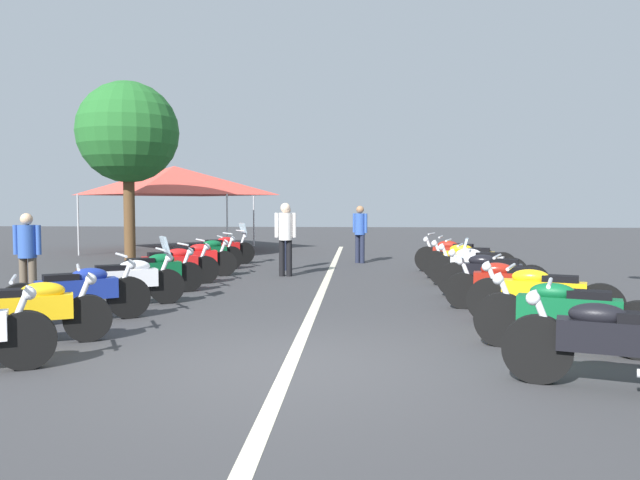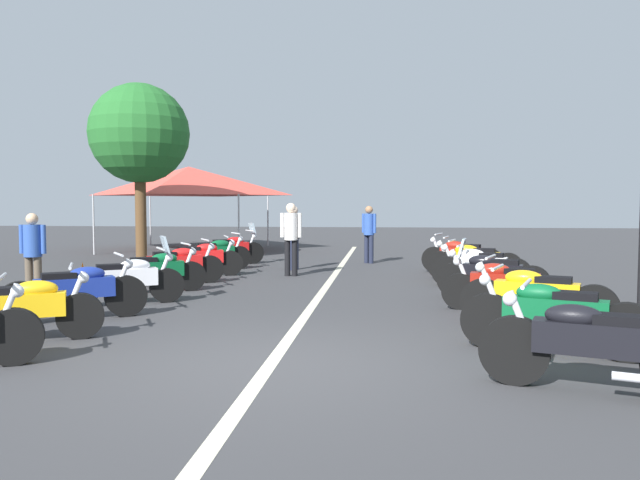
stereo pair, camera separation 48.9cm
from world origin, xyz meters
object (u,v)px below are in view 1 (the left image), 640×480
at_px(motorcycle_left_row_3, 126,280).
at_px(motorcycle_right_row_1, 567,314).
at_px(motorcycle_left_row_2, 79,292).
at_px(motorcycle_right_row_5, 476,265).
at_px(roadside_tree_0, 128,133).
at_px(bystander_3, 287,232).
at_px(motorcycle_right_row_3, 506,283).
at_px(motorcycle_right_row_4, 491,274).
at_px(bystander_0, 27,250).
at_px(motorcycle_right_row_0, 616,342).
at_px(bystander_2, 285,233).
at_px(event_tent, 174,181).
at_px(motorcycle_left_row_4, 153,272).
at_px(motorcycle_right_row_6, 468,260).
at_px(motorcycle_left_row_5, 171,265).
at_px(motorcycle_left_row_8, 221,249).
at_px(motorcycle_left_row_6, 194,258).
at_px(motorcycle_right_row_2, 542,295).
at_px(motorcycle_right_row_7, 454,255).
at_px(motorcycle_left_row_7, 206,254).
at_px(bystander_1, 360,229).
at_px(motorcycle_left_row_1, 29,311).

bearing_deg(motorcycle_left_row_3, motorcycle_right_row_1, -55.01).
relative_size(motorcycle_left_row_2, motorcycle_right_row_5, 0.91).
height_order(motorcycle_left_row_3, roadside_tree_0, roadside_tree_0).
height_order(motorcycle_left_row_3, motorcycle_right_row_1, motorcycle_left_row_3).
relative_size(motorcycle_left_row_2, bystander_3, 1.07).
relative_size(motorcycle_right_row_3, motorcycle_right_row_5, 1.01).
height_order(motorcycle_right_row_1, motorcycle_right_row_4, motorcycle_right_row_1).
relative_size(motorcycle_left_row_2, bystander_0, 1.15).
xyz_separation_m(motorcycle_right_row_0, bystander_2, (8.91, 4.21, 0.59)).
distance_m(bystander_2, event_tent, 9.78).
bearing_deg(motorcycle_left_row_3, motorcycle_right_row_3, -31.08).
bearing_deg(roadside_tree_0, bystander_2, -117.48).
distance_m(motorcycle_left_row_4, motorcycle_right_row_0, 8.65).
distance_m(motorcycle_right_row_6, bystander_0, 9.30).
height_order(motorcycle_left_row_5, motorcycle_right_row_4, motorcycle_right_row_4).
xyz_separation_m(motorcycle_left_row_8, motorcycle_right_row_1, (-9.96, -6.44, -0.00)).
bearing_deg(bystander_3, motorcycle_left_row_6, 72.50).
bearing_deg(bystander_2, roadside_tree_0, 63.77).
bearing_deg(motorcycle_right_row_1, motorcycle_right_row_2, -75.01).
relative_size(motorcycle_right_row_2, motorcycle_right_row_6, 0.98).
distance_m(motorcycle_left_row_6, motorcycle_right_row_7, 6.54).
bearing_deg(motorcycle_right_row_5, motorcycle_left_row_7, -4.97).
xyz_separation_m(motorcycle_left_row_5, bystander_1, (5.28, -4.09, 0.55)).
distance_m(motorcycle_left_row_2, motorcycle_left_row_7, 7.13).
distance_m(motorcycle_left_row_8, motorcycle_right_row_1, 11.87).
height_order(motorcycle_right_row_3, bystander_0, bystander_0).
relative_size(motorcycle_left_row_3, bystander_0, 1.15).
bearing_deg(motorcycle_left_row_5, roadside_tree_0, 90.43).
relative_size(motorcycle_left_row_8, motorcycle_right_row_3, 0.90).
height_order(motorcycle_left_row_1, motorcycle_right_row_0, motorcycle_right_row_0).
distance_m(motorcycle_left_row_7, motorcycle_right_row_1, 10.71).
xyz_separation_m(motorcycle_right_row_0, motorcycle_right_row_2, (3.04, -0.21, -0.00)).
xyz_separation_m(motorcycle_right_row_0, roadside_tree_0, (11.44, 9.07, 3.33)).
bearing_deg(motorcycle_left_row_5, motorcycle_left_row_7, 59.10).
xyz_separation_m(motorcycle_right_row_2, motorcycle_right_row_5, (4.20, 0.14, -0.01)).
relative_size(motorcycle_right_row_4, motorcycle_right_row_6, 0.94).
bearing_deg(motorcycle_right_row_0, motorcycle_right_row_1, -72.80).
xyz_separation_m(motorcycle_left_row_7, motorcycle_right_row_2, (-6.98, -6.66, 0.01)).
xyz_separation_m(bystander_3, event_tent, (6.71, 5.09, 1.64)).
xyz_separation_m(motorcycle_right_row_7, event_tent, (7.10, 9.44, 2.19)).
bearing_deg(motorcycle_right_row_5, bystander_1, -46.22).
relative_size(bystander_0, bystander_3, 0.93).
xyz_separation_m(motorcycle_left_row_7, roadside_tree_0, (1.42, 2.62, 3.34)).
height_order(motorcycle_left_row_6, motorcycle_right_row_7, motorcycle_right_row_7).
bearing_deg(motorcycle_left_row_1, motorcycle_right_row_5, 15.42).
distance_m(bystander_0, bystander_3, 6.84).
bearing_deg(bystander_0, motorcycle_right_row_1, 71.30).
bearing_deg(bystander_2, motorcycle_left_row_7, 65.08).
xyz_separation_m(bystander_3, roadside_tree_0, (1.14, 4.72, 2.79)).
xyz_separation_m(motorcycle_left_row_6, motorcycle_right_row_3, (-4.23, -6.42, 0.01)).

